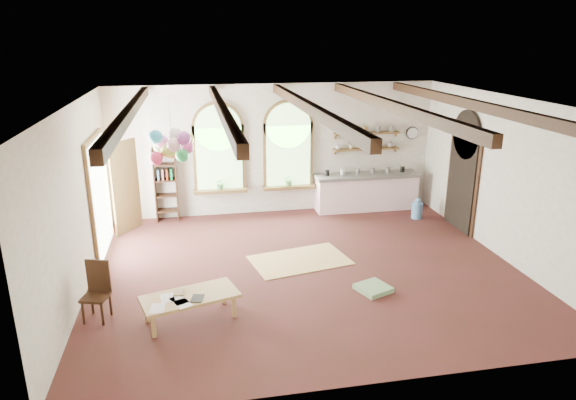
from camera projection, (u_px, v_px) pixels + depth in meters
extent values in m
plane|color=#4E2020|center=(306.00, 269.00, 9.88)|extent=(8.00, 8.00, 0.00)
cube|color=brown|center=(219.00, 158.00, 12.40)|extent=(1.24, 0.08, 1.64)
cylinder|color=brown|center=(218.00, 128.00, 12.17)|extent=(1.24, 0.08, 1.24)
cube|color=#93CE7C|center=(219.00, 159.00, 12.37)|extent=(1.10, 0.04, 1.50)
cube|color=brown|center=(221.00, 191.00, 12.56)|extent=(1.30, 0.28, 0.08)
cube|color=brown|center=(288.00, 155.00, 12.71)|extent=(1.24, 0.08, 1.64)
cylinder|color=brown|center=(288.00, 125.00, 12.48)|extent=(1.24, 0.08, 1.24)
cube|color=#93CE7C|center=(288.00, 156.00, 12.67)|extent=(1.10, 0.04, 1.50)
cube|color=brown|center=(289.00, 187.00, 12.87)|extent=(1.30, 0.28, 0.08)
cube|color=brown|center=(100.00, 196.00, 10.51)|extent=(0.10, 1.90, 2.50)
cube|color=black|center=(462.00, 183.00, 11.65)|extent=(0.10, 1.30, 2.40)
cube|color=silver|center=(366.00, 193.00, 13.15)|extent=(2.60, 0.55, 0.86)
cube|color=slate|center=(367.00, 175.00, 13.01)|extent=(2.68, 0.62, 0.08)
cube|color=brown|center=(366.00, 149.00, 12.98)|extent=(1.70, 0.24, 0.04)
cube|color=brown|center=(367.00, 133.00, 12.85)|extent=(1.70, 0.24, 0.04)
cylinder|color=black|center=(412.00, 133.00, 13.16)|extent=(0.32, 0.04, 0.32)
cube|color=#372211|center=(155.00, 185.00, 12.18)|extent=(0.03, 0.32, 1.80)
cube|color=#372211|center=(176.00, 184.00, 12.27)|extent=(0.03, 0.32, 1.80)
cube|color=tan|center=(190.00, 297.00, 8.01)|extent=(1.61, 1.07, 0.05)
cube|color=tan|center=(154.00, 326.00, 7.60)|extent=(0.07, 0.07, 0.37)
cube|color=tan|center=(234.00, 306.00, 8.15)|extent=(0.07, 0.07, 0.37)
cube|color=tan|center=(146.00, 311.00, 8.01)|extent=(0.07, 0.07, 0.37)
cube|color=tan|center=(224.00, 293.00, 8.56)|extent=(0.07, 0.07, 0.37)
cube|color=#372211|center=(96.00, 297.00, 8.01)|extent=(0.47, 0.47, 0.04)
cube|color=#372211|center=(98.00, 276.00, 8.09)|extent=(0.37, 0.14, 0.56)
cube|color=tan|center=(300.00, 260.00, 10.25)|extent=(2.08, 1.52, 0.02)
cube|color=gray|center=(373.00, 288.00, 9.03)|extent=(0.67, 0.67, 0.09)
cylinder|color=#5B92C4|center=(398.00, 199.00, 13.38)|extent=(0.27, 0.27, 0.41)
sphere|color=#5B92C4|center=(398.00, 190.00, 13.30)|extent=(0.15, 0.15, 0.15)
cylinder|color=#5B92C4|center=(417.00, 210.00, 12.56)|extent=(0.27, 0.27, 0.40)
sphere|color=#5B92C4|center=(418.00, 201.00, 12.49)|extent=(0.14, 0.14, 0.14)
cylinder|color=silver|center=(170.00, 123.00, 9.35)|extent=(0.01, 0.01, 0.85)
sphere|color=green|center=(182.00, 155.00, 9.51)|extent=(0.26, 0.26, 0.26)
sphere|color=#E14B9B|center=(187.00, 147.00, 9.59)|extent=(0.26, 0.26, 0.26)
sphere|color=#E5F533|center=(187.00, 139.00, 9.73)|extent=(0.26, 0.26, 0.26)
sphere|color=silver|center=(175.00, 134.00, 9.61)|extent=(0.26, 0.26, 0.26)
sphere|color=#D16221|center=(170.00, 152.00, 9.78)|extent=(0.26, 0.26, 0.26)
sphere|color=#A3C755|center=(160.00, 146.00, 9.72)|extent=(0.26, 0.26, 0.26)
sphere|color=#E46BD7|center=(162.00, 142.00, 9.49)|extent=(0.26, 0.26, 0.26)
sphere|color=#2EA1C3|center=(156.00, 137.00, 9.33)|extent=(0.26, 0.26, 0.26)
sphere|color=#FF386F|center=(156.00, 158.00, 9.27)|extent=(0.26, 0.26, 0.26)
sphere|color=#DEE952|center=(168.00, 151.00, 9.32)|extent=(0.26, 0.26, 0.26)
sphere|color=#F8B7C2|center=(174.00, 145.00, 9.22)|extent=(0.26, 0.26, 0.26)
sphere|color=#AA49AB|center=(184.00, 138.00, 9.21)|extent=(0.26, 0.26, 0.26)
imported|color=olive|center=(174.00, 293.00, 8.07)|extent=(0.20, 0.26, 0.02)
cube|color=black|center=(197.00, 298.00, 7.90)|extent=(0.23, 0.29, 0.01)
imported|color=#598C4C|center=(221.00, 184.00, 12.48)|extent=(0.27, 0.23, 0.30)
imported|color=#598C4C|center=(289.00, 180.00, 12.78)|extent=(0.27, 0.23, 0.30)
imported|color=white|center=(338.00, 147.00, 12.82)|extent=(0.12, 0.10, 0.10)
imported|color=beige|center=(351.00, 147.00, 12.89)|extent=(0.10, 0.10, 0.09)
imported|color=beige|center=(364.00, 147.00, 12.95)|extent=(0.22, 0.22, 0.05)
imported|color=#8C664C|center=(377.00, 146.00, 13.02)|extent=(0.20, 0.20, 0.06)
imported|color=slate|center=(391.00, 143.00, 13.06)|extent=(0.18, 0.18, 0.19)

